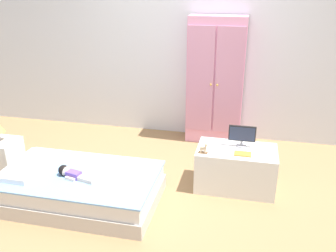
% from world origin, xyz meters
% --- Properties ---
extents(ground_plane, '(10.00, 10.00, 0.02)m').
position_xyz_m(ground_plane, '(0.00, 0.00, -0.01)').
color(ground_plane, '#99754C').
extents(back_wall, '(6.40, 0.05, 2.70)m').
position_xyz_m(back_wall, '(0.00, 1.57, 1.35)').
color(back_wall, silver).
rests_on(back_wall, ground_plane).
extents(bed, '(1.44, 0.88, 0.30)m').
position_xyz_m(bed, '(-0.72, -0.33, 0.15)').
color(bed, beige).
rests_on(bed, ground_plane).
extents(pillow, '(0.31, 0.63, 0.05)m').
position_xyz_m(pillow, '(-1.25, -0.33, 0.32)').
color(pillow, white).
rests_on(pillow, bed).
extents(doll, '(0.39, 0.16, 0.10)m').
position_xyz_m(doll, '(-0.79, -0.40, 0.33)').
color(doll, '#6B4CB2').
rests_on(doll, bed).
extents(nightstand, '(0.32, 0.32, 0.43)m').
position_xyz_m(nightstand, '(-1.70, -0.10, 0.22)').
color(nightstand, white).
rests_on(nightstand, ground_plane).
extents(wardrobe, '(0.69, 0.32, 1.58)m').
position_xyz_m(wardrobe, '(0.33, 1.38, 0.79)').
color(wardrobe, '#E599BC').
rests_on(wardrobe, ground_plane).
extents(tv_stand, '(0.78, 0.46, 0.42)m').
position_xyz_m(tv_stand, '(0.68, 0.25, 0.21)').
color(tv_stand, silver).
rests_on(tv_stand, ground_plane).
extents(tv_monitor, '(0.27, 0.10, 0.22)m').
position_xyz_m(tv_monitor, '(0.72, 0.33, 0.55)').
color(tv_monitor, '#99999E').
rests_on(tv_monitor, tv_stand).
extents(rocking_horse_toy, '(0.09, 0.04, 0.11)m').
position_xyz_m(rocking_horse_toy, '(0.37, 0.09, 0.47)').
color(rocking_horse_toy, '#8E6642').
rests_on(rocking_horse_toy, tv_stand).
extents(book_orange, '(0.16, 0.10, 0.01)m').
position_xyz_m(book_orange, '(0.74, 0.15, 0.43)').
color(book_orange, orange).
rests_on(book_orange, tv_stand).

